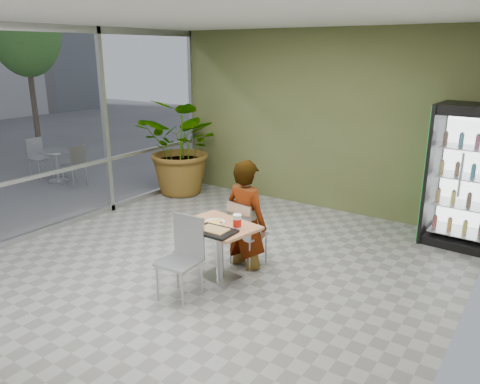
# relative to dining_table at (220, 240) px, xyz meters

# --- Properties ---
(ground) EXTENTS (7.00, 7.00, 0.00)m
(ground) POSITION_rel_dining_table_xyz_m (-0.27, -0.12, -0.53)
(ground) COLOR gray
(ground) RESTS_ON ground
(room_envelope) EXTENTS (6.00, 7.00, 3.20)m
(room_envelope) POSITION_rel_dining_table_xyz_m (-0.27, -0.12, 1.07)
(room_envelope) COLOR silver
(room_envelope) RESTS_ON ground
(storefront_frame) EXTENTS (0.10, 7.00, 3.20)m
(storefront_frame) POSITION_rel_dining_table_xyz_m (-3.27, -0.12, 1.07)
(storefront_frame) COLOR #A7A9AC
(storefront_frame) RESTS_ON ground
(dining_table) EXTENTS (1.02, 0.80, 0.75)m
(dining_table) POSITION_rel_dining_table_xyz_m (0.00, 0.00, 0.00)
(dining_table) COLOR tan
(dining_table) RESTS_ON ground
(chair_far) EXTENTS (0.45, 0.46, 0.91)m
(chair_far) POSITION_rel_dining_table_xyz_m (0.03, 0.49, -0.00)
(chair_far) COLOR #A7A9AC
(chair_far) RESTS_ON ground
(chair_near) EXTENTS (0.46, 0.46, 0.98)m
(chair_near) POSITION_rel_dining_table_xyz_m (-0.10, -0.55, 0.04)
(chair_near) COLOR #A7A9AC
(chair_near) RESTS_ON ground
(seated_woman) EXTENTS (0.70, 0.50, 1.77)m
(seated_woman) POSITION_rel_dining_table_xyz_m (0.05, 0.54, 0.05)
(seated_woman) COLOR black
(seated_woman) RESTS_ON ground
(pizza_plate) EXTENTS (0.31, 0.25, 0.03)m
(pizza_plate) POSITION_rel_dining_table_xyz_m (-0.08, 0.02, 0.23)
(pizza_plate) COLOR white
(pizza_plate) RESTS_ON dining_table
(soda_cup) EXTENTS (0.10, 0.10, 0.18)m
(soda_cup) POSITION_rel_dining_table_xyz_m (0.28, -0.01, 0.30)
(soda_cup) COLOR white
(soda_cup) RESTS_ON dining_table
(napkin_stack) EXTENTS (0.20, 0.20, 0.02)m
(napkin_stack) POSITION_rel_dining_table_xyz_m (-0.34, -0.17, 0.22)
(napkin_stack) COLOR white
(napkin_stack) RESTS_ON dining_table
(cafeteria_tray) EXTENTS (0.49, 0.36, 0.03)m
(cafeteria_tray) POSITION_rel_dining_table_xyz_m (0.12, -0.26, 0.23)
(cafeteria_tray) COLOR black
(cafeteria_tray) RESTS_ON dining_table
(beverage_fridge) EXTENTS (0.99, 0.78, 2.10)m
(beverage_fridge) POSITION_rel_dining_table_xyz_m (2.26, 2.97, 0.51)
(beverage_fridge) COLOR black
(beverage_fridge) RESTS_ON ground
(potted_plant) EXTENTS (1.81, 1.58, 1.94)m
(potted_plant) POSITION_rel_dining_table_xyz_m (-2.84, 2.61, 0.43)
(potted_plant) COLOR #316026
(potted_plant) RESTS_ON ground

